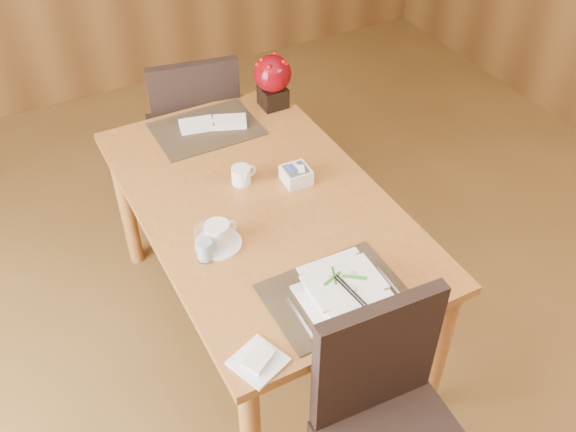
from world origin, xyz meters
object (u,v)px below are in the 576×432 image
bread_plate (258,362)px  near_chair (390,419)px  creamer_jug (241,175)px  far_chair (195,127)px  soup_setting (343,292)px  berry_decor (273,78)px  water_glass (204,243)px  sugar_caddy (296,175)px  coffee_cup (218,236)px  dining_table (262,219)px

bread_plate → near_chair: bearing=-36.5°
creamer_jug → far_chair: bearing=76.4°
soup_setting → berry_decor: (0.35, 1.18, 0.09)m
water_glass → sugar_caddy: size_ratio=1.40×
creamer_jug → bread_plate: 0.87m
sugar_caddy → bread_plate: (-0.51, -0.71, -0.03)m
creamer_jug → far_chair: 0.81m
water_glass → berry_decor: size_ratio=0.58×
coffee_cup → berry_decor: 0.95m
near_chair → dining_table: bearing=92.8°
bread_plate → coffee_cup: bearing=79.4°
creamer_jug → water_glass: bearing=-138.5°
water_glass → bread_plate: size_ratio=1.03×
coffee_cup → bread_plate: bearing=-100.6°
sugar_caddy → far_chair: size_ratio=0.11×
soup_setting → bread_plate: size_ratio=1.87×
dining_table → bread_plate: bearing=-117.0°
dining_table → creamer_jug: size_ratio=15.16×
far_chair → berry_decor: bearing=143.1°
soup_setting → water_glass: bearing=130.1°
soup_setting → berry_decor: berry_decor is taller
berry_decor → far_chair: size_ratio=0.26×
water_glass → berry_decor: (0.66, 0.78, 0.07)m
coffee_cup → berry_decor: berry_decor is taller
creamer_jug → near_chair: (0.01, -1.05, -0.25)m
creamer_jug → near_chair: 1.08m
soup_setting → coffee_cup: soup_setting is taller
soup_setting → sugar_caddy: soup_setting is taller
near_chair → far_chair: bearing=91.0°
soup_setting → far_chair: (0.06, 1.49, -0.27)m
berry_decor → bread_plate: berry_decor is taller
water_glass → creamer_jug: bearing=48.6°
sugar_caddy → far_chair: bearing=97.1°
berry_decor → far_chair: bearing=132.3°
coffee_cup → water_glass: (-0.07, -0.04, 0.03)m
soup_setting → sugar_caddy: size_ratio=2.54×
berry_decor → dining_table: bearing=-120.9°
dining_table → water_glass: 0.40m
coffee_cup → bread_plate: coffee_cup is taller
coffee_cup → berry_decor: (0.60, 0.74, 0.10)m
creamer_jug → berry_decor: (0.37, 0.45, 0.11)m
soup_setting → dining_table: bearing=92.2°
dining_table → sugar_caddy: (0.17, 0.04, 0.13)m
dining_table → berry_decor: 0.73m
dining_table → creamer_jug: (-0.02, 0.14, 0.13)m
sugar_caddy → berry_decor: bearing=72.1°
berry_decor → near_chair: (-0.36, -1.50, -0.35)m
sugar_caddy → near_chair: (-0.18, -0.95, -0.24)m
dining_table → bread_plate: bread_plate is taller
water_glass → near_chair: near_chair is taller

